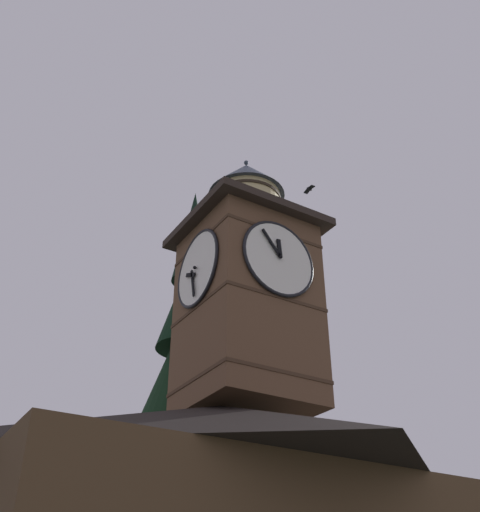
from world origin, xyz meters
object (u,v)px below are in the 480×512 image
(pine_tree_behind, at_px, (184,438))
(flying_bird_high, at_px, (309,189))
(moon, at_px, (136,510))
(clock_tower, at_px, (247,287))

(pine_tree_behind, height_order, flying_bird_high, pine_tree_behind)
(moon, height_order, flying_bird_high, flying_bird_high)
(clock_tower, height_order, moon, clock_tower)
(clock_tower, xyz_separation_m, flying_bird_high, (-4.25, -1.91, 6.65))
(clock_tower, relative_size, moon, 4.11)
(pine_tree_behind, bearing_deg, clock_tower, 76.65)
(moon, bearing_deg, flying_bird_high, 75.68)
(clock_tower, bearing_deg, pine_tree_behind, -103.35)
(pine_tree_behind, bearing_deg, flying_bird_high, 115.64)
(clock_tower, height_order, flying_bird_high, flying_bird_high)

